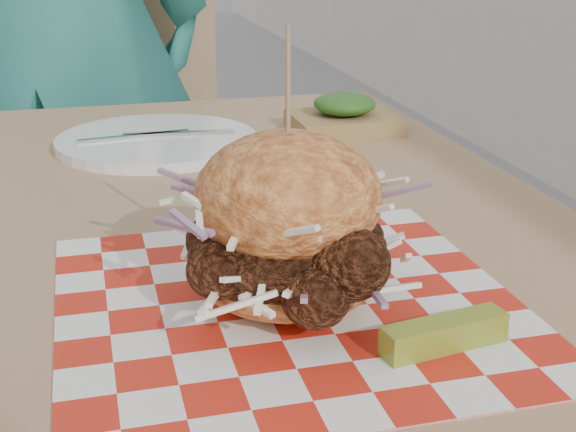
% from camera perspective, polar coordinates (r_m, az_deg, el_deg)
% --- Properties ---
extents(diner, '(0.72, 0.55, 1.76)m').
position_cam_1_polar(diner, '(1.69, -16.75, 14.19)').
color(diner, '#29776E').
rests_on(diner, ground).
extents(patio_table, '(0.80, 1.20, 0.75)m').
position_cam_1_polar(patio_table, '(0.83, -6.67, -6.06)').
color(patio_table, tan).
rests_on(patio_table, ground).
extents(patio_chair, '(0.50, 0.50, 0.95)m').
position_cam_1_polar(patio_chair, '(1.76, -11.67, 3.86)').
color(patio_chair, tan).
rests_on(patio_chair, ground).
extents(paper_liner, '(0.36, 0.36, 0.00)m').
position_cam_1_polar(paper_liner, '(0.64, 0.00, -6.20)').
color(paper_liner, red).
rests_on(paper_liner, patio_table).
extents(sandwich, '(0.19, 0.19, 0.22)m').
position_cam_1_polar(sandwich, '(0.62, 0.00, -1.10)').
color(sandwich, '#EB8D42').
rests_on(sandwich, paper_liner).
extents(pickle_spear, '(0.10, 0.04, 0.02)m').
position_cam_1_polar(pickle_spear, '(0.58, 11.06, -8.23)').
color(pickle_spear, olive).
rests_on(pickle_spear, paper_liner).
extents(place_setting, '(0.27, 0.27, 0.02)m').
position_cam_1_polar(place_setting, '(1.10, -9.30, 5.28)').
color(place_setting, white).
rests_on(place_setting, patio_table).
extents(kraft_tray, '(0.15, 0.12, 0.06)m').
position_cam_1_polar(kraft_tray, '(1.17, 4.02, 7.13)').
color(kraft_tray, olive).
rests_on(kraft_tray, patio_table).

